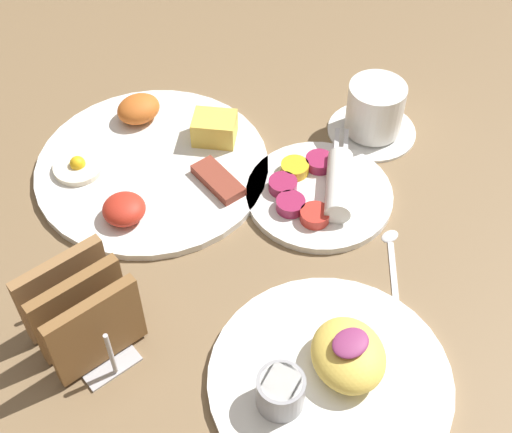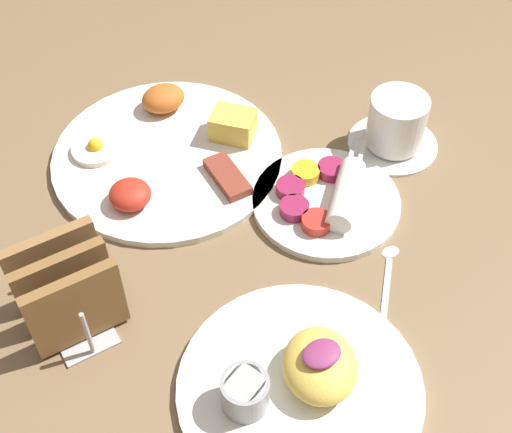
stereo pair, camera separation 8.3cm
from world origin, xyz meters
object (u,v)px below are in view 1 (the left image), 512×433
Objects in this scene: plate_condiments at (320,191)px; coffee_cup at (375,112)px; plate_breakfast at (153,162)px; toast_rack at (81,313)px; plate_foreground at (330,374)px.

coffee_cup reaches higher than plate_condiments.
plate_condiments is at bearing -53.17° from plate_breakfast.
toast_rack reaches higher than plate_breakfast.
plate_foreground reaches higher than plate_condiments.
plate_foreground is (-0.17, -0.19, 0.00)m from plate_condiments.
plate_breakfast reaches higher than plate_condiments.
coffee_cup is (0.27, -0.13, 0.03)m from plate_breakfast.
plate_foreground is 2.08× the size of coffee_cup.
plate_condiments is 0.26m from plate_foreground.
coffee_cup is at bearing 38.29° from plate_foreground.
plate_breakfast is at bearing 40.99° from toast_rack.
plate_breakfast is 0.26m from toast_rack.
coffee_cup is at bearing 4.95° from toast_rack.
plate_foreground is at bearing -50.60° from toast_rack.
plate_foreground is at bearing -130.38° from plate_condiments.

